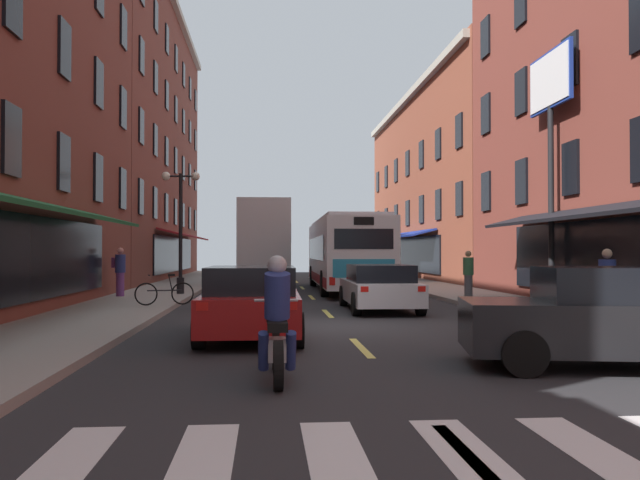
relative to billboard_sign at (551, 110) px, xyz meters
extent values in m
cube|color=#28282B|center=(-7.05, -4.48, -6.15)|extent=(34.80, 80.00, 0.10)
cube|color=#DBCC4C|center=(-7.05, -14.48, -6.09)|extent=(0.14, 2.40, 0.01)
cube|color=#DBCC4C|center=(-7.05, -7.98, -6.09)|extent=(0.14, 2.40, 0.01)
cube|color=#DBCC4C|center=(-7.05, -1.48, -6.09)|extent=(0.14, 2.40, 0.01)
cube|color=#DBCC4C|center=(-7.05, 5.02, -6.09)|extent=(0.14, 2.40, 0.01)
cube|color=#DBCC4C|center=(-7.05, 11.52, -6.09)|extent=(0.14, 2.40, 0.01)
cube|color=#DBCC4C|center=(-7.05, 18.02, -6.09)|extent=(0.14, 2.40, 0.01)
cube|color=#DBCC4C|center=(-7.05, 24.52, -6.09)|extent=(0.14, 2.40, 0.01)
cube|color=#DBCC4C|center=(-7.05, 31.02, -6.09)|extent=(0.14, 2.40, 0.01)
cube|color=silver|center=(-10.35, -14.48, -6.09)|extent=(0.50, 2.80, 0.01)
cube|color=silver|center=(-9.25, -14.48, -6.09)|extent=(0.50, 2.80, 0.01)
cube|color=silver|center=(-8.15, -14.48, -6.09)|extent=(0.50, 2.80, 0.01)
cube|color=silver|center=(-7.05, -14.48, -6.09)|extent=(0.50, 2.80, 0.01)
cube|color=silver|center=(-5.95, -14.48, -6.09)|extent=(0.50, 2.80, 0.01)
cube|color=gray|center=(-12.95, -4.48, -6.03)|extent=(3.00, 80.00, 0.14)
cube|color=gray|center=(-1.15, -4.48, -6.03)|extent=(3.00, 80.00, 0.14)
cube|color=black|center=(-14.41, -4.48, -4.55)|extent=(0.10, 16.00, 2.10)
cube|color=#1E6638|center=(-13.70, -4.48, -3.35)|extent=(1.38, 14.93, 0.44)
cube|color=black|center=(-14.41, -4.48, -1.90)|extent=(0.10, 1.00, 1.60)
cube|color=black|center=(-14.41, -0.67, -1.90)|extent=(0.10, 1.00, 1.60)
cube|color=black|center=(-14.41, 3.14, -1.90)|extent=(0.10, 1.00, 1.60)
cube|color=black|center=(-14.41, 6.95, -1.90)|extent=(0.10, 1.00, 1.60)
cube|color=black|center=(-14.41, -0.67, 1.30)|extent=(0.10, 1.00, 1.60)
cube|color=black|center=(-14.41, 3.14, 1.30)|extent=(0.10, 1.00, 1.60)
cube|color=black|center=(-14.41, 6.95, 1.30)|extent=(0.10, 1.00, 1.60)
cube|color=black|center=(-14.41, 6.95, 4.50)|extent=(0.10, 1.00, 1.60)
cube|color=brown|center=(-18.45, 22.18, 2.50)|extent=(8.00, 26.57, 17.19)
cube|color=#B2AD9E|center=(-14.35, 22.18, 10.74)|extent=(0.44, 26.07, 0.40)
cube|color=black|center=(-14.41, 22.18, -4.55)|extent=(0.10, 16.00, 2.10)
cube|color=maroon|center=(-13.70, 22.18, -3.35)|extent=(1.38, 14.93, 0.44)
cube|color=black|center=(-14.41, 10.75, -1.90)|extent=(0.10, 1.00, 1.60)
cube|color=black|center=(-14.41, 14.56, -1.90)|extent=(0.10, 1.00, 1.60)
cube|color=black|center=(-14.41, 18.37, -1.90)|extent=(0.10, 1.00, 1.60)
cube|color=black|center=(-14.41, 22.18, -1.90)|extent=(0.10, 1.00, 1.60)
cube|color=black|center=(-14.41, 25.99, -1.90)|extent=(0.10, 1.00, 1.60)
cube|color=black|center=(-14.41, 29.80, -1.90)|extent=(0.10, 1.00, 1.60)
cube|color=black|center=(-14.41, 33.61, -1.90)|extent=(0.10, 1.00, 1.60)
cube|color=black|center=(-14.41, 10.75, 1.30)|extent=(0.10, 1.00, 1.60)
cube|color=black|center=(-14.41, 14.56, 1.30)|extent=(0.10, 1.00, 1.60)
cube|color=black|center=(-14.41, 18.37, 1.30)|extent=(0.10, 1.00, 1.60)
cube|color=black|center=(-14.41, 22.18, 1.30)|extent=(0.10, 1.00, 1.60)
cube|color=black|center=(-14.41, 25.99, 1.30)|extent=(0.10, 1.00, 1.60)
cube|color=black|center=(-14.41, 29.80, 1.30)|extent=(0.10, 1.00, 1.60)
cube|color=black|center=(-14.41, 33.61, 1.30)|extent=(0.10, 1.00, 1.60)
cube|color=black|center=(-14.41, 10.75, 4.50)|extent=(0.10, 1.00, 1.60)
cube|color=black|center=(-14.41, 14.56, 4.50)|extent=(0.10, 1.00, 1.60)
cube|color=black|center=(-14.41, 18.37, 4.50)|extent=(0.10, 1.00, 1.60)
cube|color=black|center=(-14.41, 22.18, 4.50)|extent=(0.10, 1.00, 1.60)
cube|color=black|center=(-14.41, 25.99, 4.50)|extent=(0.10, 1.00, 1.60)
cube|color=black|center=(-14.41, 29.80, 4.50)|extent=(0.10, 1.00, 1.60)
cube|color=black|center=(-14.41, 33.61, 4.50)|extent=(0.10, 1.00, 1.60)
cube|color=black|center=(-14.41, 14.56, 7.70)|extent=(0.10, 1.00, 1.60)
cube|color=black|center=(-14.41, 18.37, 7.70)|extent=(0.10, 1.00, 1.60)
cube|color=black|center=(-14.41, 22.18, 7.70)|extent=(0.10, 1.00, 1.60)
cube|color=black|center=(-14.41, 25.99, 7.70)|extent=(0.10, 1.00, 1.60)
cube|color=black|center=(-14.41, 29.80, 7.70)|extent=(0.10, 1.00, 1.60)
cube|color=black|center=(-14.41, 33.61, 7.70)|extent=(0.10, 1.00, 1.60)
cube|color=black|center=(-0.40, -4.48, -3.35)|extent=(1.38, 14.93, 0.44)
cube|color=black|center=(0.31, -0.67, -1.90)|extent=(0.10, 1.00, 1.60)
cube|color=black|center=(0.31, 3.14, -1.90)|extent=(0.10, 1.00, 1.60)
cube|color=black|center=(0.31, 6.95, -1.90)|extent=(0.10, 1.00, 1.60)
cube|color=black|center=(0.31, -0.67, 1.30)|extent=(0.10, 1.00, 1.60)
cube|color=black|center=(0.31, 3.14, 1.30)|extent=(0.10, 1.00, 1.60)
cube|color=black|center=(0.31, 6.95, 1.30)|extent=(0.10, 1.00, 1.60)
cube|color=black|center=(0.31, 3.14, 4.50)|extent=(0.10, 1.00, 1.60)
cube|color=black|center=(0.31, 6.95, 4.50)|extent=(0.10, 1.00, 1.60)
cube|color=brown|center=(4.35, 22.18, -0.16)|extent=(8.00, 26.57, 11.88)
cube|color=#B2AD9E|center=(0.25, 22.18, 5.43)|extent=(0.44, 26.07, 0.40)
cube|color=black|center=(0.31, 22.18, -4.55)|extent=(0.10, 16.00, 2.10)
cube|color=navy|center=(-0.40, 22.18, -3.35)|extent=(1.38, 14.93, 0.44)
cube|color=black|center=(0.31, 10.75, -1.90)|extent=(0.10, 1.00, 1.60)
cube|color=black|center=(0.31, 14.56, -1.90)|extent=(0.10, 1.00, 1.60)
cube|color=black|center=(0.31, 18.37, -1.90)|extent=(0.10, 1.00, 1.60)
cube|color=black|center=(0.31, 22.18, -1.90)|extent=(0.10, 1.00, 1.60)
cube|color=black|center=(0.31, 25.99, -1.90)|extent=(0.10, 1.00, 1.60)
cube|color=black|center=(0.31, 29.80, -1.90)|extent=(0.10, 1.00, 1.60)
cube|color=black|center=(0.31, 33.61, -1.90)|extent=(0.10, 1.00, 1.60)
cube|color=black|center=(0.31, 10.75, 1.30)|extent=(0.10, 1.00, 1.60)
cube|color=black|center=(0.31, 14.56, 1.30)|extent=(0.10, 1.00, 1.60)
cube|color=black|center=(0.31, 18.37, 1.30)|extent=(0.10, 1.00, 1.60)
cube|color=black|center=(0.31, 22.18, 1.30)|extent=(0.10, 1.00, 1.60)
cube|color=black|center=(0.31, 25.99, 1.30)|extent=(0.10, 1.00, 1.60)
cube|color=black|center=(0.31, 29.80, 1.30)|extent=(0.10, 1.00, 1.60)
cube|color=black|center=(0.31, 33.61, 1.30)|extent=(0.10, 1.00, 1.60)
cylinder|color=black|center=(0.00, 0.00, -2.92)|extent=(0.18, 0.18, 6.06)
cylinder|color=black|center=(0.00, 0.00, -5.84)|extent=(0.40, 0.40, 0.24)
cube|color=navy|center=(0.00, 0.00, 0.92)|extent=(0.10, 2.88, 1.78)
cube|color=white|center=(-0.06, 0.00, 0.92)|extent=(0.04, 2.72, 1.62)
cube|color=white|center=(0.06, 0.00, 0.92)|extent=(0.04, 2.72, 1.62)
cube|color=silver|center=(-5.31, 8.95, -4.43)|extent=(2.72, 12.23, 2.64)
cube|color=silver|center=(-5.31, 8.95, -3.05)|extent=(2.51, 11.03, 0.16)
cube|color=black|center=(-5.30, 9.25, -4.24)|extent=(2.73, 9.83, 0.96)
cube|color=maroon|center=(-5.31, 8.95, -5.50)|extent=(2.75, 11.83, 0.36)
cube|color=black|center=(-5.22, 15.01, -4.24)|extent=(2.25, 0.15, 1.10)
cube|color=black|center=(-5.39, 2.89, -3.94)|extent=(2.05, 0.15, 0.70)
cube|color=teal|center=(-5.39, 2.88, -4.96)|extent=(2.15, 0.13, 0.64)
cube|color=black|center=(-5.39, 2.88, -3.33)|extent=(0.70, 0.11, 0.28)
cube|color=red|center=(-6.49, 2.89, -5.40)|extent=(0.20, 0.08, 0.28)
cube|color=red|center=(-4.30, 2.86, -5.40)|extent=(0.20, 0.08, 0.28)
cylinder|color=black|center=(-6.43, 13.06, -5.60)|extent=(0.31, 1.00, 1.00)
cylinder|color=black|center=(-4.08, 13.03, -5.60)|extent=(0.31, 1.00, 1.00)
cylinder|color=black|center=(-6.53, 5.37, -5.60)|extent=(0.31, 1.00, 1.00)
cylinder|color=black|center=(-4.18, 5.34, -5.60)|extent=(0.31, 1.00, 1.00)
cube|color=#B21E19|center=(-8.87, 16.58, -4.55)|extent=(2.31, 2.39, 2.40)
cube|color=black|center=(-8.87, 17.73, -3.70)|extent=(2.00, 0.11, 0.80)
cube|color=silver|center=(-8.85, 12.44, -3.69)|extent=(2.42, 5.91, 3.41)
cube|color=navy|center=(-7.63, 12.45, -3.52)|extent=(0.07, 3.54, 0.90)
cube|color=black|center=(-8.86, 13.63, -5.55)|extent=(1.93, 7.88, 0.24)
cylinder|color=black|center=(-9.97, 16.38, -5.65)|extent=(0.28, 0.90, 0.90)
cylinder|color=black|center=(-7.77, 16.39, -5.65)|extent=(0.28, 0.90, 0.90)
cylinder|color=black|center=(-9.95, 11.56, -5.65)|extent=(0.28, 0.90, 0.90)
cylinder|color=black|center=(-7.75, 11.56, -5.65)|extent=(0.28, 0.90, 0.90)
cube|color=silver|center=(-9.15, 24.34, -5.53)|extent=(1.84, 4.54, 0.66)
cube|color=black|center=(-9.16, 24.16, -5.00)|extent=(1.65, 2.46, 0.47)
cube|color=red|center=(-9.89, 22.11, -5.30)|extent=(0.20, 0.06, 0.14)
cube|color=red|center=(-8.48, 22.09, -5.30)|extent=(0.20, 0.06, 0.14)
cylinder|color=black|center=(-9.97, 25.91, -5.78)|extent=(0.23, 0.64, 0.64)
cylinder|color=black|center=(-8.29, 25.88, -5.78)|extent=(0.23, 0.64, 0.64)
cylinder|color=black|center=(-10.01, 22.79, -5.78)|extent=(0.23, 0.64, 0.64)
cylinder|color=black|center=(-8.34, 22.77, -5.78)|extent=(0.23, 0.64, 0.64)
cube|color=maroon|center=(-9.03, -6.52, -5.52)|extent=(1.89, 4.34, 0.67)
cube|color=black|center=(-9.03, -6.69, -4.95)|extent=(1.70, 2.35, 0.54)
cube|color=red|center=(-9.79, -8.64, -5.29)|extent=(0.20, 0.06, 0.14)
cube|color=red|center=(-8.32, -8.67, -5.29)|extent=(0.20, 0.06, 0.14)
cylinder|color=black|center=(-9.87, -5.05, -5.78)|extent=(0.23, 0.64, 0.64)
cylinder|color=black|center=(-8.14, -5.07, -5.78)|extent=(0.23, 0.64, 0.64)
cylinder|color=black|center=(-9.91, -7.96, -5.78)|extent=(0.23, 0.64, 0.64)
cylinder|color=black|center=(-8.18, -7.99, -5.78)|extent=(0.23, 0.64, 0.64)
cube|color=silver|center=(-5.46, -0.60, -5.55)|extent=(1.90, 4.74, 0.61)
cube|color=black|center=(-5.47, -0.79, -5.02)|extent=(1.71, 2.57, 0.51)
cube|color=red|center=(-6.24, -2.92, -5.34)|extent=(0.20, 0.06, 0.14)
cube|color=red|center=(-4.76, -2.94, -5.34)|extent=(0.20, 0.06, 0.14)
cylinder|color=black|center=(-6.31, 1.07, -5.78)|extent=(0.23, 0.64, 0.64)
cylinder|color=black|center=(-4.57, 1.05, -5.78)|extent=(0.23, 0.64, 0.64)
cylinder|color=black|center=(-6.36, -2.24, -5.78)|extent=(0.23, 0.64, 0.64)
cylinder|color=black|center=(-4.62, -2.26, -5.78)|extent=(0.23, 0.64, 0.64)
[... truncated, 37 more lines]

